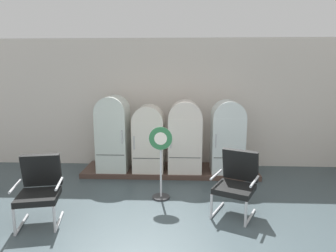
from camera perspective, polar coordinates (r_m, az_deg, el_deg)
back_wall at (r=7.09m, az=0.63°, el=4.45°), size 11.76×0.12×2.99m
display_plinth at (r=6.79m, az=0.42°, el=-8.47°), size 3.84×0.95×0.10m
refrigerator_0 at (r=6.63m, az=-10.41°, el=-0.90°), size 0.65×0.72×1.63m
refrigerator_1 at (r=6.47m, az=-3.72°, el=-2.00°), size 0.66×0.62×1.43m
refrigerator_2 at (r=6.46m, az=3.25°, el=-1.54°), size 0.71×0.70×1.54m
refrigerator_3 at (r=6.49m, az=11.28°, el=-1.59°), size 0.68×0.62×1.55m
armchair_left at (r=4.96m, az=-23.30°, el=-10.66°), size 0.73×0.79×1.01m
armchair_right at (r=4.95m, az=12.95°, el=-10.08°), size 0.82×0.86×1.01m
sign_stand at (r=5.32m, az=-1.38°, el=-7.81°), size 0.40×0.32×1.31m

